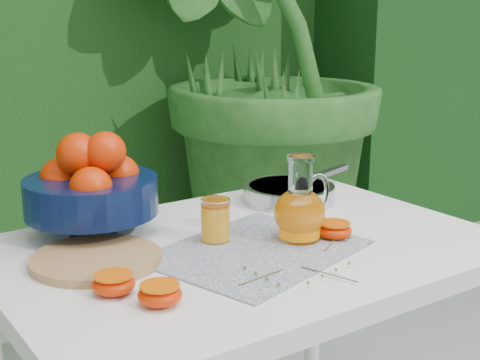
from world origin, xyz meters
TOP-DOWN VIEW (x-y plane):
  - potted_plant_right at (0.87, 1.18)m, footprint 2.91×2.91m
  - white_table at (-0.02, -0.09)m, footprint 1.00×0.70m
  - placemat at (-0.03, -0.14)m, footprint 0.47×0.41m
  - cutting_board at (-0.31, -0.02)m, footprint 0.30×0.30m
  - fruit_bowl at (-0.25, 0.15)m, footprint 0.36×0.36m
  - juice_pitcher at (0.09, -0.14)m, footprint 0.16×0.13m
  - juice_tumbler at (-0.06, -0.05)m, footprint 0.07×0.07m
  - saute_pan at (0.25, 0.10)m, footprint 0.42×0.29m
  - orange_halves at (-0.16, -0.19)m, footprint 0.59×0.17m
  - thyme_sprigs at (0.02, -0.25)m, footprint 0.35×0.25m

SIDE VIEW (x-z plane):
  - white_table at x=-0.02m, z-range 0.29..1.04m
  - placemat at x=-0.03m, z-range 0.75..0.75m
  - thyme_sprigs at x=0.02m, z-range 0.75..0.76m
  - cutting_board at x=-0.31m, z-range 0.75..0.77m
  - orange_halves at x=-0.16m, z-range 0.75..0.79m
  - saute_pan at x=0.25m, z-range 0.75..0.79m
  - juice_tumbler at x=-0.06m, z-range 0.75..0.84m
  - juice_pitcher at x=0.09m, z-range 0.73..0.90m
  - fruit_bowl at x=-0.25m, z-range 0.74..0.96m
  - potted_plant_right at x=0.87m, z-range 0.00..2.06m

